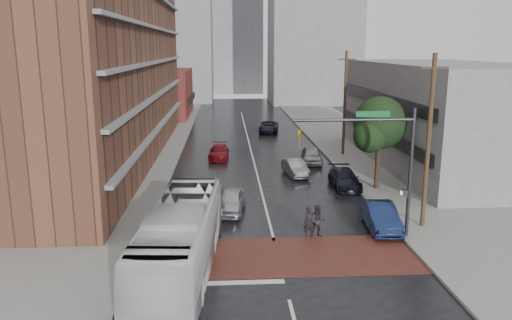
{
  "coord_description": "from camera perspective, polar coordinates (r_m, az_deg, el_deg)",
  "views": [
    {
      "loc": [
        -2.54,
        -22.83,
        10.27
      ],
      "look_at": [
        -0.71,
        7.08,
        3.5
      ],
      "focal_mm": 35.0,
      "sensor_mm": 36.0,
      "label": 1
    }
  ],
  "objects": [
    {
      "name": "storefront_west",
      "position": [
        77.7,
        -10.58,
        7.52
      ],
      "size": [
        8.0,
        16.0,
        7.0
      ],
      "primitive_type": "cube",
      "color": "maroon",
      "rests_on": "ground"
    },
    {
      "name": "street_tree",
      "position": [
        36.99,
        13.96,
        3.75
      ],
      "size": [
        4.2,
        4.1,
        6.9
      ],
      "color": "#332319",
      "rests_on": "ground"
    },
    {
      "name": "car_travel_c",
      "position": [
        47.18,
        -4.27,
        0.92
      ],
      "size": [
        2.05,
        4.51,
        1.28
      ],
      "primitive_type": "imported",
      "rotation": [
        0.0,
        0.0,
        -0.06
      ],
      "color": "maroon",
      "rests_on": "ground"
    },
    {
      "name": "apartment_block",
      "position": [
        48.35,
        -17.98,
        16.56
      ],
      "size": [
        10.0,
        44.0,
        28.0
      ],
      "primitive_type": "cube",
      "color": "brown",
      "rests_on": "ground"
    },
    {
      "name": "sidewalk_east",
      "position": [
        50.88,
        12.58,
        0.86
      ],
      "size": [
        9.0,
        90.0,
        0.15
      ],
      "primitive_type": "cube",
      "color": "gray",
      "rests_on": "ground"
    },
    {
      "name": "crosswalk",
      "position": [
        25.61,
        2.52,
        -10.9
      ],
      "size": [
        14.0,
        5.0,
        0.02
      ],
      "primitive_type": "cube",
      "color": "brown",
      "rests_on": "ground"
    },
    {
      "name": "car_parked_near",
      "position": [
        29.81,
        14.03,
        -6.28
      ],
      "size": [
        1.84,
        4.67,
        1.51
      ],
      "primitive_type": "imported",
      "rotation": [
        0.0,
        0.0,
        -0.05
      ],
      "color": "#141F46",
      "rests_on": "ground"
    },
    {
      "name": "utility_pole_near",
      "position": [
        29.58,
        19.11,
        2.03
      ],
      "size": [
        1.6,
        0.26,
        10.0
      ],
      "color": "#473321",
      "rests_on": "ground"
    },
    {
      "name": "sidewalk_west",
      "position": [
        49.72,
        -13.82,
        0.53
      ],
      "size": [
        9.0,
        90.0,
        0.15
      ],
      "primitive_type": "cube",
      "color": "gray",
      "rests_on": "ground"
    },
    {
      "name": "transit_bus",
      "position": [
        23.57,
        -8.6,
        -8.86
      ],
      "size": [
        3.67,
        12.06,
        3.31
      ],
      "primitive_type": "imported",
      "rotation": [
        0.0,
        0.0,
        -0.08
      ],
      "color": "silver",
      "rests_on": "ground"
    },
    {
      "name": "distant_tower_west",
      "position": [
        101.64,
        -10.37,
        15.77
      ],
      "size": [
        18.0,
        16.0,
        32.0
      ],
      "primitive_type": "cube",
      "color": "gray",
      "rests_on": "ground"
    },
    {
      "name": "ground",
      "position": [
        25.16,
        2.64,
        -11.37
      ],
      "size": [
        160.0,
        160.0,
        0.0
      ],
      "primitive_type": "plane",
      "color": "black",
      "rests_on": "ground"
    },
    {
      "name": "utility_pole_far",
      "position": [
        48.45,
        10.11,
        6.46
      ],
      "size": [
        1.6,
        0.26,
        10.0
      ],
      "color": "#473321",
      "rests_on": "ground"
    },
    {
      "name": "car_parked_mid",
      "position": [
        37.96,
        10.08,
        -2.1
      ],
      "size": [
        1.98,
        4.72,
        1.36
      ],
      "primitive_type": "imported",
      "rotation": [
        0.0,
        0.0,
        -0.02
      ],
      "color": "black",
      "rests_on": "ground"
    },
    {
      "name": "pedestrian_a",
      "position": [
        27.86,
        6.11,
        -7.07
      ],
      "size": [
        0.66,
        0.45,
        1.73
      ],
      "primitive_type": "imported",
      "rotation": [
        0.0,
        0.0,
        0.06
      ],
      "color": "black",
      "rests_on": "ground"
    },
    {
      "name": "car_travel_a",
      "position": [
        31.9,
        -2.92,
        -4.7
      ],
      "size": [
        2.28,
        4.43,
        1.44
      ],
      "primitive_type": "imported",
      "rotation": [
        0.0,
        0.0,
        -0.14
      ],
      "color": "#B8BCC1",
      "rests_on": "ground"
    },
    {
      "name": "suv_travel",
      "position": [
        61.94,
        1.46,
        3.82
      ],
      "size": [
        2.93,
        5.16,
        1.36
      ],
      "primitive_type": "imported",
      "rotation": [
        0.0,
        0.0,
        -0.14
      ],
      "color": "black",
      "rests_on": "ground"
    },
    {
      "name": "car_travel_b",
      "position": [
        40.92,
        4.52,
        -0.89
      ],
      "size": [
        1.99,
        4.16,
        1.32
      ],
      "primitive_type": "imported",
      "rotation": [
        0.0,
        0.0,
        0.15
      ],
      "color": "#94959B",
      "rests_on": "ground"
    },
    {
      "name": "distant_tower_center",
      "position": [
        117.87,
        -2.34,
        13.56
      ],
      "size": [
        12.0,
        10.0,
        24.0
      ],
      "primitive_type": "cube",
      "color": "gray",
      "rests_on": "ground"
    },
    {
      "name": "building_east",
      "position": [
        47.22,
        20.38,
        4.92
      ],
      "size": [
        11.0,
        26.0,
        9.0
      ],
      "primitive_type": "cube",
      "color": "gray",
      "rests_on": "ground"
    },
    {
      "name": "signal_mast",
      "position": [
        27.25,
        14.5,
        0.59
      ],
      "size": [
        6.5,
        0.3,
        7.2
      ],
      "color": "#2D2D33",
      "rests_on": "ground"
    },
    {
      "name": "distant_tower_east",
      "position": [
        96.57,
        6.66,
        17.24
      ],
      "size": [
        16.0,
        14.0,
        36.0
      ],
      "primitive_type": "cube",
      "color": "gray",
      "rests_on": "ground"
    },
    {
      "name": "car_parked_far",
      "position": [
        45.49,
        6.37,
        0.54
      ],
      "size": [
        2.05,
        4.38,
        1.45
      ],
      "primitive_type": "imported",
      "rotation": [
        0.0,
        0.0,
        -0.08
      ],
      "color": "#95989C",
      "rests_on": "ground"
    },
    {
      "name": "pedestrian_b",
      "position": [
        27.93,
        7.12,
        -6.96
      ],
      "size": [
        0.9,
        0.71,
        1.81
      ],
      "primitive_type": "imported",
      "rotation": [
        0.0,
        0.0,
        0.03
      ],
      "color": "#272227",
      "rests_on": "ground"
    }
  ]
}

